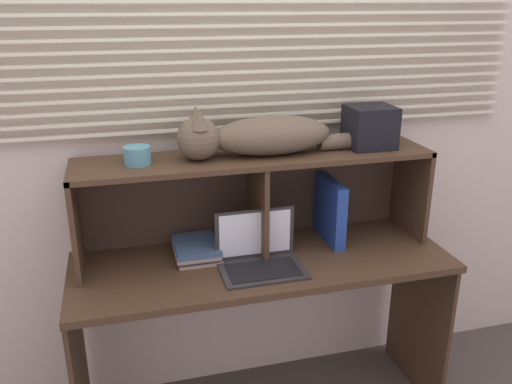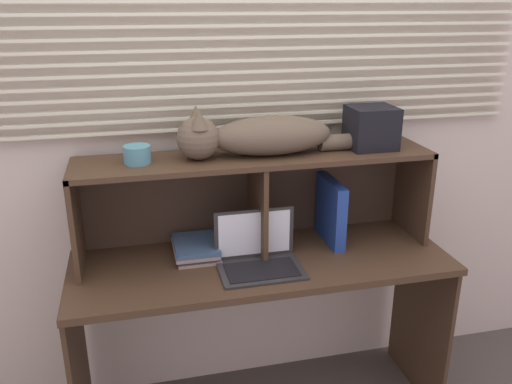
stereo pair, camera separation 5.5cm
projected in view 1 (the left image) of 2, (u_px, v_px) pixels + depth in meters
back_panel_with_blinds at (244, 129)px, 2.33m from camera, size 4.40×0.08×2.50m
desk at (263, 290)px, 2.26m from camera, size 1.57×0.55×0.78m
hutch_shelf_unit at (254, 181)px, 2.24m from camera, size 1.47×0.31×0.42m
cat at (258, 136)px, 2.14m from camera, size 0.86×0.19×0.21m
laptop at (260, 256)px, 2.14m from camera, size 0.33×0.23×0.22m
binder_upright at (330, 210)px, 2.34m from camera, size 0.05×0.26×0.28m
book_stack at (196, 249)px, 2.23m from camera, size 0.19×0.25×0.06m
small_basket at (137, 155)px, 2.04m from camera, size 0.10×0.10×0.07m
storage_box at (370, 127)px, 2.26m from camera, size 0.19×0.18×0.18m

